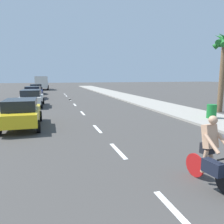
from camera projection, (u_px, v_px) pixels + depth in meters
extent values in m
plane|color=#423F3D|center=(78.00, 108.00, 19.25)|extent=(160.00, 160.00, 0.00)
cube|color=#9E998E|center=(145.00, 102.00, 23.19)|extent=(3.60, 80.00, 0.14)
cube|color=white|center=(177.00, 214.00, 4.43)|extent=(0.16, 1.80, 0.01)
cube|color=white|center=(118.00, 151.00, 8.18)|extent=(0.16, 1.80, 0.01)
cube|color=white|center=(97.00, 129.00, 11.59)|extent=(0.16, 1.80, 0.01)
cube|color=white|center=(83.00, 113.00, 16.53)|extent=(0.16, 1.80, 0.01)
cube|color=white|center=(75.00, 105.00, 21.39)|extent=(0.16, 1.80, 0.01)
cube|color=white|center=(70.00, 100.00, 25.90)|extent=(0.16, 1.80, 0.01)
cube|color=white|center=(70.00, 99.00, 26.32)|extent=(0.16, 1.80, 0.01)
cube|color=white|center=(66.00, 96.00, 31.06)|extent=(0.16, 1.80, 0.01)
cube|color=white|center=(65.00, 94.00, 34.32)|extent=(0.16, 1.80, 0.01)
cylinder|color=red|center=(195.00, 165.00, 6.05)|extent=(0.12, 0.66, 0.66)
cube|color=black|center=(210.00, 166.00, 5.54)|extent=(0.13, 0.94, 0.04)
cylinder|color=black|center=(204.00, 154.00, 5.69)|extent=(0.03, 0.03, 0.48)
cube|color=tan|center=(210.00, 136.00, 5.49)|extent=(0.37, 0.35, 0.63)
sphere|color=tan|center=(213.00, 120.00, 5.36)|extent=(0.22, 0.22, 0.22)
cube|color=black|center=(207.00, 148.00, 5.59)|extent=(0.34, 0.25, 0.28)
cube|color=black|center=(213.00, 167.00, 5.18)|extent=(0.29, 0.54, 0.32)
cylinder|color=tan|center=(212.00, 160.00, 5.64)|extent=(0.14, 0.33, 0.62)
cylinder|color=tan|center=(204.00, 161.00, 5.55)|extent=(0.13, 0.21, 0.63)
cylinder|color=tan|center=(224.00, 142.00, 5.34)|extent=(0.14, 0.49, 0.41)
cylinder|color=tan|center=(212.00, 144.00, 5.19)|extent=(0.14, 0.49, 0.41)
cube|color=gold|center=(22.00, 115.00, 11.87)|extent=(1.80, 4.28, 0.64)
cube|color=black|center=(21.00, 105.00, 11.57)|extent=(1.58, 2.23, 0.56)
cylinder|color=black|center=(9.00, 118.00, 13.05)|extent=(0.18, 0.64, 0.64)
cylinder|color=black|center=(40.00, 116.00, 13.55)|extent=(0.18, 0.64, 0.64)
cylinder|color=black|center=(38.00, 126.00, 10.80)|extent=(0.18, 0.64, 0.64)
cube|color=white|center=(32.00, 99.00, 20.08)|extent=(1.97, 4.44, 0.64)
cube|color=black|center=(31.00, 93.00, 19.77)|extent=(1.69, 2.33, 0.56)
cylinder|color=black|center=(24.00, 102.00, 21.34)|extent=(0.20, 0.64, 0.64)
cylinder|color=black|center=(43.00, 101.00, 21.80)|extent=(0.20, 0.64, 0.64)
cylinder|color=black|center=(19.00, 106.00, 18.49)|extent=(0.20, 0.64, 0.64)
cylinder|color=black|center=(42.00, 105.00, 18.95)|extent=(0.20, 0.64, 0.64)
cube|color=#1E389E|center=(33.00, 93.00, 26.95)|extent=(2.08, 4.53, 0.64)
cube|color=black|center=(33.00, 89.00, 26.64)|extent=(1.75, 2.39, 0.56)
cylinder|color=black|center=(27.00, 95.00, 28.25)|extent=(0.21, 0.65, 0.64)
cylinder|color=black|center=(42.00, 95.00, 28.68)|extent=(0.21, 0.65, 0.64)
cylinder|color=black|center=(24.00, 98.00, 25.34)|extent=(0.21, 0.65, 0.64)
cylinder|color=black|center=(40.00, 97.00, 25.78)|extent=(0.21, 0.65, 0.64)
cube|color=black|center=(36.00, 90.00, 34.22)|extent=(1.94, 4.44, 0.64)
cube|color=black|center=(36.00, 86.00, 33.91)|extent=(1.67, 2.32, 0.56)
cylinder|color=black|center=(31.00, 92.00, 35.41)|extent=(0.19, 0.64, 0.64)
cylinder|color=black|center=(43.00, 91.00, 35.96)|extent=(0.19, 0.64, 0.64)
cylinder|color=black|center=(30.00, 93.00, 32.60)|extent=(0.19, 0.64, 0.64)
cylinder|color=black|center=(43.00, 93.00, 33.14)|extent=(0.19, 0.64, 0.64)
cube|color=#23478C|center=(42.00, 84.00, 47.38)|extent=(2.43, 2.37, 1.40)
cube|color=silver|center=(42.00, 82.00, 44.46)|extent=(2.45, 4.19, 2.30)
cylinder|color=black|center=(37.00, 87.00, 47.06)|extent=(0.29, 0.90, 0.90)
cylinder|color=black|center=(48.00, 87.00, 47.70)|extent=(0.29, 0.90, 0.90)
cylinder|color=black|center=(35.00, 88.00, 43.35)|extent=(0.29, 0.90, 0.90)
cylinder|color=black|center=(48.00, 88.00, 43.99)|extent=(0.29, 0.90, 0.90)
cylinder|color=brown|center=(222.00, 75.00, 16.65)|extent=(0.41, 0.41, 5.69)
cone|color=#1E6B28|center=(224.00, 39.00, 16.45)|extent=(1.53, 1.23, 1.56)
cone|color=#1E6B28|center=(222.00, 39.00, 16.40)|extent=(1.62, 1.11, 1.11)
cone|color=#1E6B28|center=(221.00, 39.00, 16.28)|extent=(1.11, 1.52, 1.46)
cone|color=#1E6B28|center=(224.00, 39.00, 16.04)|extent=(1.00, 1.62, 1.23)
cylinder|color=#19722D|center=(212.00, 111.00, 13.84)|extent=(0.60, 0.60, 0.87)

